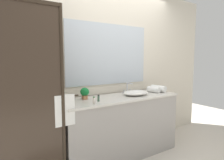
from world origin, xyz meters
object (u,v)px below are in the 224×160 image
Objects in this scene: amenity_bottle_conditioner at (98,98)px; amenity_bottle_lotion at (71,102)px; rolled_towel_middle at (154,90)px; faucet at (128,90)px; potted_plant at (85,93)px; sink_basin at (136,93)px; soap_dish at (70,101)px; rolled_towel_near_edge at (158,89)px; amenity_bottle_body_wash at (94,100)px.

amenity_bottle_conditioner is 0.38m from amenity_bottle_lotion.
rolled_towel_middle is (1.45, 0.10, 0.01)m from amenity_bottle_lotion.
potted_plant is at bearing -175.94° from faucet.
sink_basin reaches higher than soap_dish.
rolled_towel_near_edge is at bearing -2.69° from soap_dish.
faucet is at bearing 155.15° from rolled_towel_middle.
amenity_bottle_lotion is at bearing -178.71° from amenity_bottle_conditioner.
amenity_bottle_body_wash reaches higher than amenity_bottle_lotion.
potted_plant is 0.32m from amenity_bottle_body_wash.
amenity_bottle_body_wash is 0.44× the size of rolled_towel_middle.
sink_basin is 0.20m from faucet.
soap_dish is 0.18m from amenity_bottle_lotion.
faucet is 1.09× the size of potted_plant.
rolled_towel_middle is (1.19, 0.19, 0.00)m from amenity_bottle_body_wash.
amenity_bottle_lotion is at bearing 160.68° from amenity_bottle_body_wash.
amenity_bottle_body_wash is at bearing -52.53° from soap_dish.
rolled_towel_middle reaches higher than amenity_bottle_body_wash.
soap_dish is at bearing -166.67° from potted_plant.
rolled_towel_middle is (0.39, 0.02, 0.01)m from sink_basin.
potted_plant reaches higher than amenity_bottle_body_wash.
amenity_bottle_conditioner is at bearing -66.69° from potted_plant.
amenity_bottle_lotion is (-0.06, -0.17, 0.02)m from soap_dish.
faucet is 0.88m from amenity_bottle_body_wash.
amenity_bottle_lotion is (-0.29, -0.22, -0.05)m from potted_plant.
potted_plant is 0.37m from amenity_bottle_lotion.
faucet is at bearing 4.06° from potted_plant.
rolled_towel_middle is at bearing -6.23° from potted_plant.
amenity_bottle_body_wash reaches higher than sink_basin.
potted_plant is 1.96× the size of amenity_bottle_lotion.
faucet is 1.72× the size of soap_dish.
sink_basin is at bearing -177.77° from rolled_towel_middle.
rolled_towel_middle is at bearing 3.77° from amenity_bottle_lotion.
rolled_towel_near_edge reaches higher than amenity_bottle_body_wash.
sink_basin is 0.82m from amenity_bottle_body_wash.
rolled_towel_middle is (1.07, 0.09, 0.01)m from amenity_bottle_conditioner.
potted_plant is 1.76× the size of amenity_bottle_body_wash.
amenity_bottle_conditioner is at bearing -26.88° from soap_dish.
amenity_bottle_body_wash is 0.35× the size of rolled_towel_near_edge.
amenity_bottle_body_wash is (-0.80, -0.17, 0.01)m from sink_basin.
amenity_bottle_lotion reaches higher than sink_basin.
sink_basin is at bearing -90.00° from faucet.
amenity_bottle_lotion is at bearing -165.30° from faucet.
faucet is 1.91× the size of amenity_bottle_body_wash.
rolled_towel_near_edge is (1.50, -0.07, 0.04)m from soap_dish.
faucet reaches higher than sink_basin.
rolled_towel_middle is at bearing -3.04° from soap_dish.
amenity_bottle_lotion is at bearing -109.87° from soap_dish.
rolled_towel_near_edge is at bearing 4.38° from amenity_bottle_conditioner.
soap_dish is 0.36m from amenity_bottle_conditioner.
faucet is at bearing 24.85° from amenity_bottle_body_wash.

